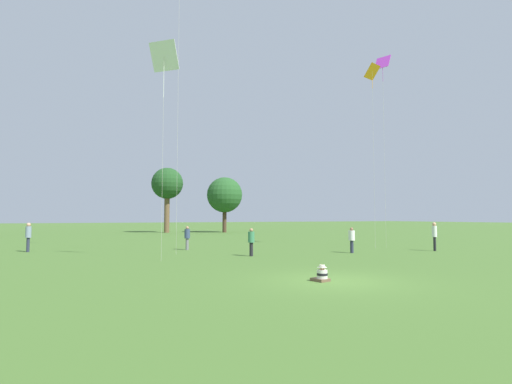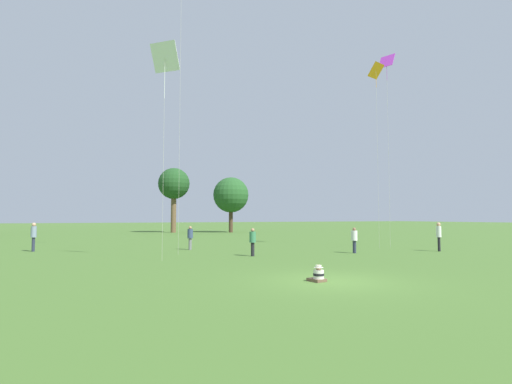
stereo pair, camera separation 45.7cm
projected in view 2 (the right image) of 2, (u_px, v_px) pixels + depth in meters
name	position (u px, v px, depth m)	size (l,w,h in m)	color
ground_plane	(332.00, 281.00, 13.68)	(300.00, 300.00, 0.00)	#426628
seated_toddler	(318.00, 275.00, 13.59)	(0.55, 0.63, 0.57)	brown
person_standing_0	(439.00, 234.00, 25.61)	(0.38, 0.38, 1.85)	black
person_standing_2	(190.00, 236.00, 26.81)	(0.52, 0.52, 1.58)	slate
person_standing_3	(354.00, 238.00, 24.31)	(0.49, 0.49, 1.56)	#282D42
person_standing_4	(34.00, 234.00, 25.46)	(0.47, 0.47, 1.83)	#282D42
person_standing_5	(253.00, 240.00, 22.45)	(0.51, 0.51, 1.56)	black
kite_1	(165.00, 60.00, 20.50)	(1.46, 1.45, 11.11)	white
kite_2	(376.00, 75.00, 28.87)	(1.28, 1.00, 13.26)	orange
kite_6	(387.00, 67.00, 29.48)	(0.88, 1.24, 14.23)	#B738C6
distant_tree_0	(174.00, 184.00, 56.77)	(4.43, 4.43, 9.18)	brown
distant_tree_1	(231.00, 195.00, 57.30)	(5.07, 5.07, 7.91)	#473323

